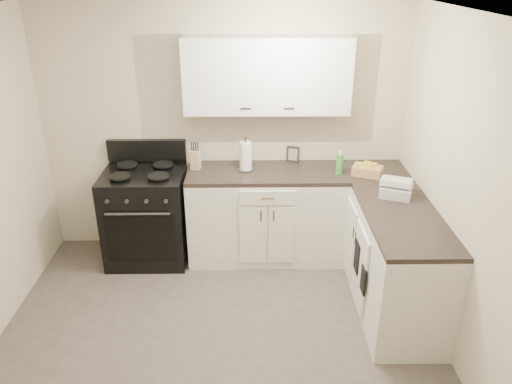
{
  "coord_description": "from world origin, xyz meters",
  "views": [
    {
      "loc": [
        0.27,
        -2.99,
        2.79
      ],
      "look_at": [
        0.31,
        0.85,
        1.02
      ],
      "focal_mm": 35.0,
      "sensor_mm": 36.0,
      "label": 1
    }
  ],
  "objects_px": {
    "paper_towel": "(246,156)",
    "wicker_basket": "(367,171)",
    "knife_block": "(196,160)",
    "stove": "(147,217)",
    "countertop_grill": "(396,190)"
  },
  "relations": [
    {
      "from": "paper_towel",
      "to": "wicker_basket",
      "type": "height_order",
      "value": "paper_towel"
    },
    {
      "from": "knife_block",
      "to": "paper_towel",
      "type": "distance_m",
      "value": 0.49
    },
    {
      "from": "paper_towel",
      "to": "wicker_basket",
      "type": "distance_m",
      "value": 1.17
    },
    {
      "from": "knife_block",
      "to": "paper_towel",
      "type": "xyz_separation_m",
      "value": [
        0.49,
        -0.03,
        0.05
      ]
    },
    {
      "from": "stove",
      "to": "knife_block",
      "type": "relative_size",
      "value": 5.03
    },
    {
      "from": "paper_towel",
      "to": "wicker_basket",
      "type": "relative_size",
      "value": 1.06
    },
    {
      "from": "knife_block",
      "to": "countertop_grill",
      "type": "relative_size",
      "value": 0.73
    },
    {
      "from": "stove",
      "to": "wicker_basket",
      "type": "xyz_separation_m",
      "value": [
        2.16,
        -0.08,
        0.52
      ]
    },
    {
      "from": "paper_towel",
      "to": "countertop_grill",
      "type": "xyz_separation_m",
      "value": [
        1.31,
        -0.61,
        -0.09
      ]
    },
    {
      "from": "stove",
      "to": "paper_towel",
      "type": "xyz_separation_m",
      "value": [
        1.0,
        0.07,
        0.62
      ]
    },
    {
      "from": "stove",
      "to": "paper_towel",
      "type": "relative_size",
      "value": 3.36
    },
    {
      "from": "stove",
      "to": "wicker_basket",
      "type": "distance_m",
      "value": 2.22
    },
    {
      "from": "knife_block",
      "to": "wicker_basket",
      "type": "distance_m",
      "value": 1.66
    },
    {
      "from": "paper_towel",
      "to": "wicker_basket",
      "type": "xyz_separation_m",
      "value": [
        1.16,
        -0.15,
        -0.1
      ]
    },
    {
      "from": "wicker_basket",
      "to": "stove",
      "type": "bearing_deg",
      "value": 177.79
    }
  ]
}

